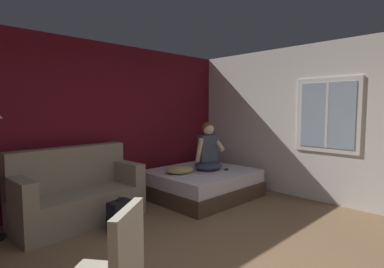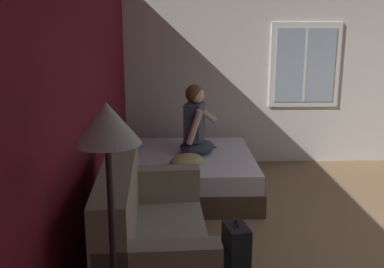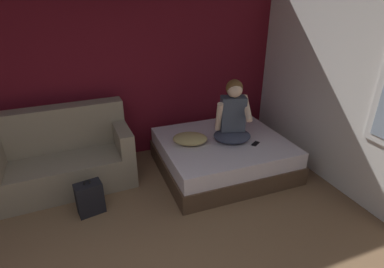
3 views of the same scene
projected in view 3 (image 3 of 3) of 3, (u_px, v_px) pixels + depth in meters
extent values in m
cube|color=maroon|center=(74.00, 74.00, 4.18)|extent=(11.15, 0.16, 2.70)
cube|color=#4C3828|center=(222.00, 161.00, 4.42)|extent=(1.78, 1.59, 0.26)
cube|color=silver|center=(223.00, 146.00, 4.32)|extent=(1.73, 1.54, 0.22)
cube|color=gray|center=(68.00, 172.00, 3.98)|extent=(1.74, 0.88, 0.44)
cube|color=gray|center=(59.00, 128.00, 4.00)|extent=(1.71, 0.32, 0.60)
cube|color=gray|center=(122.00, 136.00, 4.09)|extent=(0.22, 0.81, 0.32)
ellipsoid|color=#383D51|center=(232.00, 136.00, 4.20)|extent=(0.62, 0.56, 0.16)
cube|color=#3F4756|center=(233.00, 113.00, 4.10)|extent=(0.37, 0.28, 0.48)
cylinder|color=beige|center=(219.00, 117.00, 4.05)|extent=(0.13, 0.23, 0.44)
cylinder|color=beige|center=(247.00, 108.00, 4.00)|extent=(0.17, 0.38, 0.29)
sphere|color=beige|center=(235.00, 90.00, 3.94)|extent=(0.21, 0.21, 0.21)
ellipsoid|color=brown|center=(234.00, 88.00, 3.95)|extent=(0.28, 0.27, 0.23)
cube|color=black|center=(90.00, 198.00, 3.50)|extent=(0.33, 0.23, 0.40)
cube|color=black|center=(88.00, 199.00, 3.63)|extent=(0.25, 0.10, 0.18)
torus|color=black|center=(87.00, 183.00, 3.41)|extent=(0.09, 0.03, 0.09)
ellipsoid|color=tan|center=(190.00, 139.00, 4.14)|extent=(0.58, 0.52, 0.14)
cube|color=black|center=(255.00, 144.00, 4.15)|extent=(0.16, 0.14, 0.01)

